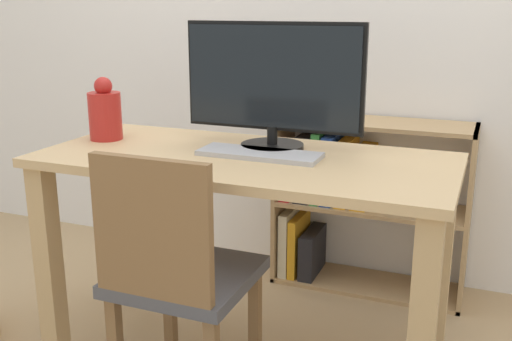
% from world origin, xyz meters
% --- Properties ---
extents(desk, '(1.35, 0.62, 0.76)m').
position_xyz_m(desk, '(0.00, 0.00, 0.61)').
color(desk, tan).
rests_on(desk, ground_plane).
extents(monitor, '(0.62, 0.22, 0.42)m').
position_xyz_m(monitor, '(0.05, 0.13, 0.99)').
color(monitor, black).
rests_on(monitor, desk).
extents(keyboard, '(0.40, 0.14, 0.02)m').
position_xyz_m(keyboard, '(0.05, 0.01, 0.77)').
color(keyboard, '#B2B2B7').
rests_on(keyboard, desk).
extents(vase, '(0.12, 0.12, 0.23)m').
position_xyz_m(vase, '(-0.56, 0.04, 0.86)').
color(vase, '#B2231E').
rests_on(vase, desk).
extents(chair, '(0.40, 0.40, 0.85)m').
position_xyz_m(chair, '(-0.09, -0.31, 0.47)').
color(chair, '#4C4C51').
rests_on(chair, ground_plane).
extents(bookshelf, '(0.83, 0.28, 0.76)m').
position_xyz_m(bookshelf, '(0.14, 0.76, 0.40)').
color(bookshelf, tan).
rests_on(bookshelf, ground_plane).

